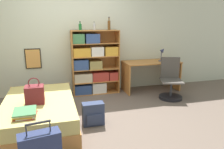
# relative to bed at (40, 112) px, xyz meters

# --- Properties ---
(ground_plane) EXTENTS (14.00, 14.00, 0.00)m
(ground_plane) POSITION_rel_bed_xyz_m (0.78, -0.02, -0.22)
(ground_plane) COLOR #66564C
(wall_back) EXTENTS (10.00, 0.09, 2.60)m
(wall_back) POSITION_rel_bed_xyz_m (0.78, 1.62, 1.08)
(wall_back) COLOR beige
(wall_back) RESTS_ON ground_plane
(bed) EXTENTS (1.15, 1.84, 0.44)m
(bed) POSITION_rel_bed_xyz_m (0.00, 0.00, 0.00)
(bed) COLOR #B77538
(bed) RESTS_ON ground_plane
(handbag) EXTENTS (0.28, 0.23, 0.42)m
(handbag) POSITION_rel_bed_xyz_m (-0.04, -0.13, 0.37)
(handbag) COLOR maroon
(handbag) RESTS_ON bed
(book_stack_on_bed) EXTENTS (0.32, 0.37, 0.08)m
(book_stack_on_bed) POSITION_rel_bed_xyz_m (-0.15, -0.59, 0.26)
(book_stack_on_bed) COLOR #B2382D
(book_stack_on_bed) RESTS_ON bed
(bookcase) EXTENTS (1.10, 0.35, 1.50)m
(bookcase) POSITION_rel_bed_xyz_m (1.17, 1.39, 0.48)
(bookcase) COLOR #B77538
(bookcase) RESTS_ON ground_plane
(bottle_green) EXTENTS (0.07, 0.07, 0.20)m
(bottle_green) POSITION_rel_bed_xyz_m (0.91, 1.40, 1.36)
(bottle_green) COLOR #1E6B2D
(bottle_green) RESTS_ON bookcase
(bottle_brown) EXTENTS (0.06, 0.06, 0.19)m
(bottle_brown) POSITION_rel_bed_xyz_m (1.22, 1.38, 1.36)
(bottle_brown) COLOR #B7BCC1
(bottle_brown) RESTS_ON bookcase
(bottle_clear) EXTENTS (0.06, 0.06, 0.29)m
(bottle_clear) POSITION_rel_bed_xyz_m (1.58, 1.40, 1.40)
(bottle_clear) COLOR brown
(bottle_clear) RESTS_ON bookcase
(desk) EXTENTS (1.37, 0.65, 0.73)m
(desk) POSITION_rel_bed_xyz_m (2.61, 1.24, 0.30)
(desk) COLOR #B77538
(desk) RESTS_ON ground_plane
(desk_lamp) EXTENTS (0.17, 0.12, 0.35)m
(desk_lamp) POSITION_rel_bed_xyz_m (2.88, 1.21, 0.74)
(desk_lamp) COLOR navy
(desk_lamp) RESTS_ON desk
(desk_chair) EXTENTS (0.59, 0.59, 0.91)m
(desk_chair) POSITION_rel_bed_xyz_m (2.80, 0.60, 0.06)
(desk_chair) COLOR black
(desk_chair) RESTS_ON ground_plane
(backpack) EXTENTS (0.36, 0.21, 0.39)m
(backpack) POSITION_rel_bed_xyz_m (0.87, -0.23, -0.03)
(backpack) COLOR #2D3856
(backpack) RESTS_ON ground_plane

